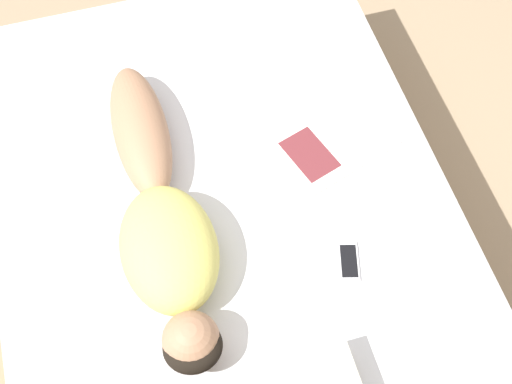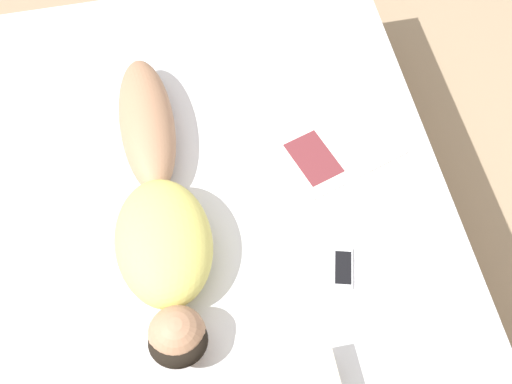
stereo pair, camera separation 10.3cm
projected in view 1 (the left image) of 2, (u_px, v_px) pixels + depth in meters
name	position (u px, v px, depth m)	size (l,w,h in m)	color
ground_plane	(227.00, 264.00, 3.02)	(12.00, 12.00, 0.00)	#9E8466
bed	(225.00, 237.00, 2.79)	(1.70, 2.24, 0.53)	tan
person	(162.00, 220.00, 2.42)	(0.33, 1.25, 0.21)	#A37556
open_magazine	(331.00, 142.00, 2.69)	(0.50, 0.42, 0.01)	silver
cell_phone	(349.00, 261.00, 2.44)	(0.10, 0.16, 0.01)	silver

